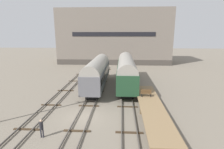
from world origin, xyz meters
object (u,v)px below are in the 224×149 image
Objects in this scene: train_car_grey at (97,71)px; person_worker at (41,127)px; bench at (146,93)px; train_car_green at (126,69)px.

person_worker is at bearing -100.62° from train_car_grey.
train_car_grey is 8.68× the size of person_worker.
train_car_grey reaches higher than bench.
bench is 13.24m from person_worker.
person_worker is (-2.87, -15.30, -1.83)m from train_car_grey.
train_car_green is at bearing 16.00° from train_car_grey.
train_car_grey is (-4.98, -1.43, -0.10)m from train_car_green.
bench reaches higher than person_worker.
train_car_grey is at bearing 79.38° from person_worker.
bench is (7.41, -6.97, -1.30)m from train_car_grey.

